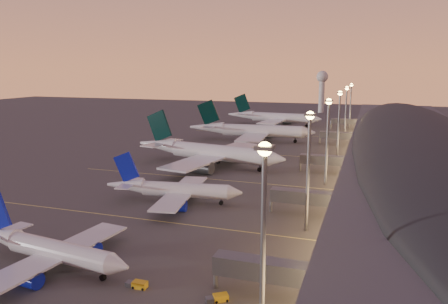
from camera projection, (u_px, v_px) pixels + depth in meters
ground at (157, 213)px, 105.86m from camera, size 700.00×700.00×0.00m
airliner_narrow_south at (48, 249)px, 76.80m from camera, size 35.28×31.71×12.59m
airliner_narrow_north at (173, 190)px, 113.80m from camera, size 36.72×33.08×13.12m
airliner_wide_near at (207, 152)px, 156.84m from camera, size 60.09×55.43×19.28m
airliner_wide_mid at (251, 131)px, 209.32m from camera, size 61.23×55.93×19.58m
airliner_wide_far at (273, 117)px, 267.07m from camera, size 59.14×54.02×18.92m
terminal_building at (412, 143)px, 152.10m from camera, size 56.35×255.00×17.46m
light_masts at (335, 118)px, 151.64m from camera, size 2.20×217.20×25.90m
radar_tower at (322, 85)px, 340.35m from camera, size 9.00×9.00×32.50m
lane_markings at (213, 175)px, 143.06m from camera, size 90.00×180.36×0.00m
baggage_tug_a at (137, 284)px, 69.92m from camera, size 3.56×1.64×1.05m
baggage_tug_b at (218, 298)px, 65.82m from camera, size 3.55×3.01×1.01m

